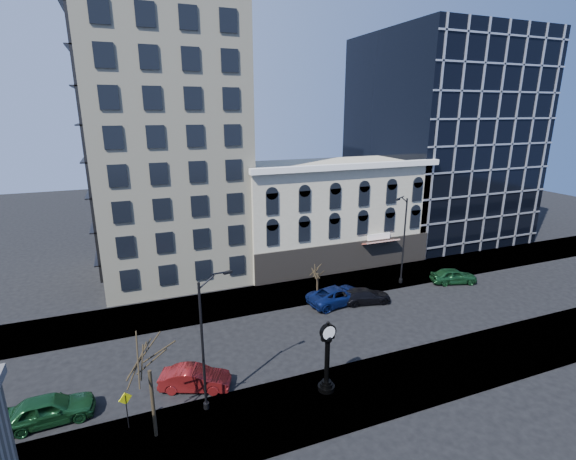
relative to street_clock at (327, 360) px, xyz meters
name	(u,v)px	position (x,y,z in m)	size (l,w,h in m)	color
ground	(283,339)	(-0.34, 7.11, -2.38)	(160.00, 160.00, 0.00)	black
sidewalk_far	(254,299)	(-0.34, 15.11, -2.32)	(160.00, 6.00, 0.12)	gray
sidewalk_near	(328,400)	(-0.34, -0.89, -2.32)	(160.00, 6.00, 0.12)	gray
cream_tower	(163,97)	(-6.45, 25.99, 16.94)	(15.90, 15.40, 42.50)	beige
victorian_row	(328,212)	(11.66, 23.00, 3.61)	(22.60, 11.19, 12.50)	#B8B298
glass_office	(438,139)	(31.66, 28.01, 11.62)	(20.00, 20.15, 28.00)	black
street_clock	(327,360)	(0.00, 0.00, 0.00)	(1.14, 1.14, 5.01)	black
street_lamp_near	(210,307)	(-7.12, 1.29, 4.48)	(2.26, 0.88, 8.94)	black
street_lamp_far	(402,217)	(14.83, 12.81, 5.12)	(2.37, 1.26, 9.78)	black
bare_tree_near	(148,356)	(-10.85, -0.09, 2.91)	(3.99, 3.99, 6.85)	#312718
bare_tree_far	(318,269)	(5.78, 13.58, 0.54)	(2.17, 2.17, 3.73)	#312718
warning_sign	(126,404)	(-12.28, 1.11, -0.61)	(0.74, 0.33, 2.41)	black
car_near_a	(49,409)	(-16.63, 3.57, -1.53)	(2.02, 5.03, 1.71)	#143F1E
car_near_b	(195,378)	(-8.03, 3.47, -1.62)	(1.62, 4.65, 1.53)	maroon
car_far_a	(338,295)	(6.88, 11.34, -1.54)	(2.80, 6.07, 1.69)	#0C194C
car_far_b	(365,296)	(9.46, 10.51, -1.67)	(2.01, 4.95, 1.44)	black
car_far_c	(454,276)	(20.86, 11.18, -1.56)	(1.94, 4.82, 1.64)	#143F1E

